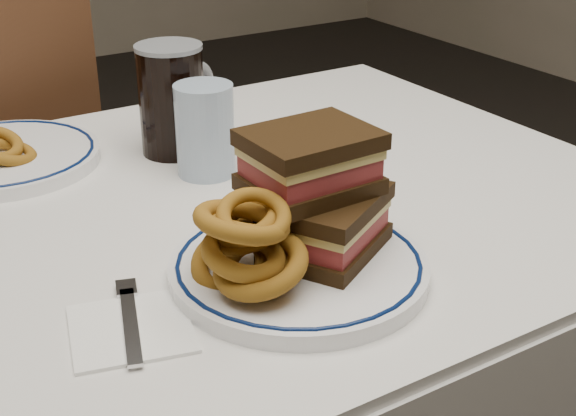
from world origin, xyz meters
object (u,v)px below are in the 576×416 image
beer_mug (173,98)px  main_plate (299,267)px  reuben_sandwich (318,193)px  far_plate (2,157)px

beer_mug → main_plate: bearing=-96.1°
reuben_sandwich → beer_mug: (0.01, 0.40, -0.00)m
main_plate → reuben_sandwich: 0.08m
far_plate → beer_mug: bearing=-20.2°
main_plate → far_plate: size_ratio=1.01×
beer_mug → far_plate: bearing=159.8°
main_plate → far_plate: (-0.19, 0.50, -0.00)m
beer_mug → reuben_sandwich: bearing=-91.7°
reuben_sandwich → far_plate: size_ratio=0.60×
reuben_sandwich → beer_mug: bearing=88.3°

